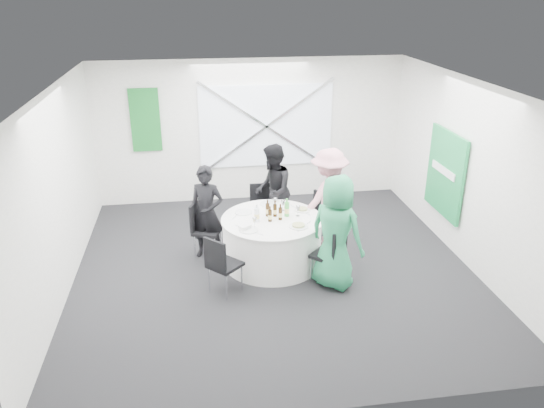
{
  "coord_description": "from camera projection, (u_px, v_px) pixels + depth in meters",
  "views": [
    {
      "loc": [
        -1.1,
        -7.1,
        4.08
      ],
      "look_at": [
        0.0,
        0.2,
        1.0
      ],
      "focal_mm": 35.0,
      "sensor_mm": 36.0,
      "label": 1
    }
  ],
  "objects": [
    {
      "name": "green_banner",
      "position": [
        145.0,
        120.0,
        9.97
      ],
      "size": [
        0.55,
        0.04,
        1.2
      ],
      "primitive_type": "cube",
      "color": "#167129",
      "rests_on": "wall_back"
    },
    {
      "name": "wall_back",
      "position": [
        251.0,
        131.0,
        10.4
      ],
      "size": [
        6.0,
        0.0,
        6.0
      ],
      "primitive_type": "plane",
      "rotation": [
        1.57,
        0.0,
        0.0
      ],
      "color": "silver",
      "rests_on": "floor"
    },
    {
      "name": "window_panel",
      "position": [
        266.0,
        126.0,
        10.37
      ],
      "size": [
        2.6,
        0.03,
        1.6
      ],
      "primitive_type": "cube",
      "color": "silver",
      "rests_on": "wall_back"
    },
    {
      "name": "clear_water_bottle",
      "position": [
        257.0,
        215.0,
        7.96
      ],
      "size": [
        0.08,
        0.08,
        0.28
      ],
      "color": "white",
      "rests_on": "banquet_table"
    },
    {
      "name": "knife_d",
      "position": [
        259.0,
        234.0,
        7.59
      ],
      "size": [
        0.12,
        0.12,
        0.01
      ],
      "primitive_type": "cube",
      "rotation": [
        0.0,
        0.0,
        -2.35
      ],
      "color": "silver",
      "rests_on": "banquet_table"
    },
    {
      "name": "fork_c",
      "position": [
        307.0,
        214.0,
        8.26
      ],
      "size": [
        0.08,
        0.14,
        0.01
      ],
      "primitive_type": "cube",
      "rotation": [
        0.0,
        0.0,
        0.47
      ],
      "color": "silver",
      "rests_on": "banquet_table"
    },
    {
      "name": "beer_bottle_c",
      "position": [
        280.0,
        214.0,
        8.02
      ],
      "size": [
        0.06,
        0.06,
        0.25
      ],
      "color": "#351F09",
      "rests_on": "banquet_table"
    },
    {
      "name": "wine_glass_b",
      "position": [
        283.0,
        203.0,
        8.33
      ],
      "size": [
        0.07,
        0.07,
        0.17
      ],
      "color": "white",
      "rests_on": "banquet_table"
    },
    {
      "name": "knife_a",
      "position": [
        235.0,
        217.0,
        8.13
      ],
      "size": [
        0.09,
        0.14,
        0.01
      ],
      "primitive_type": "cube",
      "rotation": [
        0.0,
        0.0,
        2.62
      ],
      "color": "silver",
      "rests_on": "banquet_table"
    },
    {
      "name": "chair_back_left",
      "position": [
        202.0,
        225.0,
        8.41
      ],
      "size": [
        0.54,
        0.53,
        0.91
      ],
      "rotation": [
        0.0,
        0.0,
        1.21
      ],
      "color": "black",
      "rests_on": "floor"
    },
    {
      "name": "napkin",
      "position": [
        245.0,
        227.0,
        7.73
      ],
      "size": [
        0.2,
        0.19,
        0.05
      ],
      "primitive_type": "cube",
      "rotation": [
        0.0,
        0.0,
        0.61
      ],
      "color": "white",
      "rests_on": "plate_front_left"
    },
    {
      "name": "plate_back",
      "position": [
        268.0,
        204.0,
        8.61
      ],
      "size": [
        0.27,
        0.27,
        0.01
      ],
      "color": "silver",
      "rests_on": "banquet_table"
    },
    {
      "name": "beer_bottle_a",
      "position": [
        268.0,
        210.0,
        8.14
      ],
      "size": [
        0.06,
        0.06,
        0.27
      ],
      "color": "#351F09",
      "rests_on": "banquet_table"
    },
    {
      "name": "window_brace_a",
      "position": [
        266.0,
        126.0,
        10.33
      ],
      "size": [
        2.63,
        0.05,
        1.84
      ],
      "primitive_type": "cube",
      "rotation": [
        0.0,
        0.97,
        0.0
      ],
      "color": "silver",
      "rests_on": "window_panel"
    },
    {
      "name": "plate_front_left",
      "position": [
        249.0,
        230.0,
        7.7
      ],
      "size": [
        0.28,
        0.28,
        0.01
      ],
      "color": "silver",
      "rests_on": "banquet_table"
    },
    {
      "name": "knife_c",
      "position": [
        293.0,
        207.0,
        8.52
      ],
      "size": [
        0.08,
        0.14,
        0.01
      ],
      "primitive_type": "cube",
      "rotation": [
        0.0,
        0.0,
        0.48
      ],
      "color": "silver",
      "rests_on": "banquet_table"
    },
    {
      "name": "wall_front",
      "position": [
        323.0,
        295.0,
        4.93
      ],
      "size": [
        6.0,
        0.0,
        6.0
      ],
      "primitive_type": "plane",
      "rotation": [
        -1.57,
        0.0,
        0.0
      ],
      "color": "silver",
      "rests_on": "floor"
    },
    {
      "name": "wine_glass_c",
      "position": [
        255.0,
        220.0,
        7.73
      ],
      "size": [
        0.07,
        0.07,
        0.17
      ],
      "color": "white",
      "rests_on": "banquet_table"
    },
    {
      "name": "chair_front_left",
      "position": [
        221.0,
        262.0,
        7.33
      ],
      "size": [
        0.57,
        0.57,
        0.89
      ],
      "rotation": [
        0.0,
        0.0,
        2.34
      ],
      "color": "black",
      "rests_on": "floor"
    },
    {
      "name": "chair_front_right",
      "position": [
        332.0,
        251.0,
        7.61
      ],
      "size": [
        0.57,
        0.57,
        0.9
      ],
      "rotation": [
        0.0,
        0.0,
        3.94
      ],
      "color": "black",
      "rests_on": "floor"
    },
    {
      "name": "fork_d",
      "position": [
        239.0,
        226.0,
        7.82
      ],
      "size": [
        0.11,
        0.13,
        0.01
      ],
      "primitive_type": "cube",
      "rotation": [
        0.0,
        0.0,
        -2.46
      ],
      "color": "silver",
      "rests_on": "banquet_table"
    },
    {
      "name": "fork_a",
      "position": [
        241.0,
        210.0,
        8.38
      ],
      "size": [
        0.07,
        0.14,
        0.01
      ],
      "primitive_type": "cube",
      "rotation": [
        0.0,
        0.0,
        2.72
      ],
      "color": "silver",
      "rests_on": "banquet_table"
    },
    {
      "name": "green_sign",
      "position": [
        445.0,
        173.0,
        8.69
      ],
      "size": [
        0.05,
        1.2,
        1.4
      ],
      "primitive_type": "cube",
      "color": "#198D46",
      "rests_on": "wall_right"
    },
    {
      "name": "person_man_back_left",
      "position": [
        207.0,
        213.0,
        8.3
      ],
      "size": [
        0.65,
        0.54,
        1.52
      ],
      "primitive_type": "imported",
      "rotation": [
        0.0,
        0.0,
        -0.36
      ],
      "color": "black",
      "rests_on": "floor"
    },
    {
      "name": "plate_back_right",
      "position": [
        302.0,
        209.0,
        8.38
      ],
      "size": [
        0.25,
        0.25,
        0.04
      ],
      "color": "silver",
      "rests_on": "banquet_table"
    },
    {
      "name": "green_water_bottle",
      "position": [
        287.0,
        209.0,
        8.14
      ],
      "size": [
        0.08,
        0.08,
        0.29
      ],
      "color": "green",
      "rests_on": "banquet_table"
    },
    {
      "name": "wall_right",
      "position": [
        468.0,
        174.0,
        8.08
      ],
      "size": [
        0.0,
        6.0,
        6.0
      ],
      "primitive_type": "plane",
      "rotation": [
        1.57,
        0.0,
        -1.57
      ],
      "color": "silver",
      "rests_on": "floor"
    },
    {
      "name": "beer_bottle_d",
      "position": [
        270.0,
        216.0,
        7.96
      ],
      "size": [
        0.06,
        0.06,
        0.24
      ],
      "color": "#351F09",
      "rests_on": "banquet_table"
    },
    {
      "name": "wine_glass_a",
      "position": [
        298.0,
        208.0,
        8.14
      ],
      "size": [
        0.07,
        0.07,
        0.17
      ],
      "color": "white",
      "rests_on": "banquet_table"
    },
    {
      "name": "plate_front_right",
      "position": [
        298.0,
        226.0,
        7.81
      ],
      "size": [
        0.28,
        0.28,
        0.04
      ],
      "color": "silver",
      "rests_on": "banquet_table"
    },
    {
      "name": "person_man_back",
      "position": [
        273.0,
        191.0,
        9.03
      ],
      "size": [
        0.55,
        0.85,
        1.62
      ],
      "primitive_type": "imported",
      "rotation": [
        0.0,
        0.0,
        -1.73
      ],
      "color": "black",
      "rests_on": "floor"
    },
    {
      "name": "plate_back_left",
      "position": [
        244.0,
        212.0,
        8.3
      ],
      "size": [
        0.27,
        0.27,
        0.01
      ],
      "color": "silver",
      "rests_on": "banquet_table"
    },
    {
      "name": "banquet_table",
      "position": [
        272.0,
        241.0,
        8.24
      ],
      "size": [
        1.56,
        1.56,
        0.76
      ],
      "color": "white",
      "rests_on": "floor"
    },
    {
      "name": "knife_b",
      "position": [
        309.0,
        223.0,
        7.94
      ],
      "size": [
        0.11,
        0.12,
        0.01
      ],
      "primitive_type": "cube",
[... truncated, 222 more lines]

